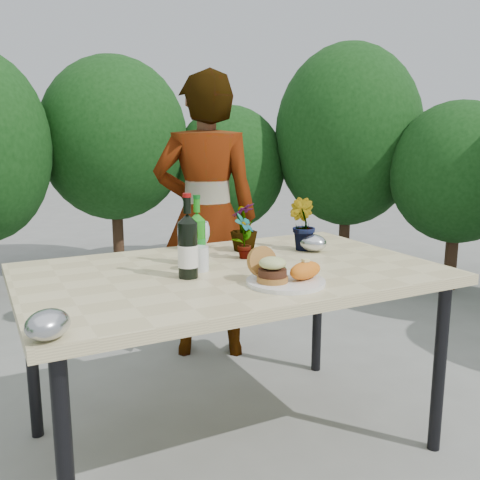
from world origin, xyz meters
name	(u,v)px	position (x,y,z in m)	size (l,w,h in m)	color
ground	(231,442)	(0.00, 0.00, 0.00)	(80.00, 80.00, 0.00)	slate
patio_table	(231,283)	(0.00, 0.00, 0.69)	(1.60, 1.00, 0.75)	beige
shrub_hedge	(186,157)	(0.43, 1.57, 1.11)	(6.79, 5.13, 2.06)	#382316
dinner_plate	(286,282)	(0.08, -0.28, 0.76)	(0.28, 0.28, 0.01)	white
burger_stack	(270,268)	(0.03, -0.26, 0.81)	(0.11, 0.16, 0.11)	#B7722D
sweet_potato	(305,270)	(0.15, -0.30, 0.80)	(0.15, 0.08, 0.06)	orange
grilled_veg	(277,270)	(0.10, -0.19, 0.78)	(0.08, 0.05, 0.03)	olive
wine_bottle	(188,247)	(-0.20, -0.04, 0.86)	(0.08, 0.08, 0.31)	black
sparkling_water	(197,240)	(-0.09, 0.12, 0.85)	(0.07, 0.07, 0.28)	#1E8718
plastic_cup	(200,259)	(-0.12, 0.03, 0.80)	(0.07, 0.07, 0.10)	silver
seedling_left	(244,236)	(0.13, 0.13, 0.85)	(0.10, 0.07, 0.19)	#1F511B
seedling_mid	(302,224)	(0.44, 0.17, 0.87)	(0.13, 0.10, 0.23)	#296020
seedling_right	(244,227)	(0.20, 0.27, 0.86)	(0.12, 0.12, 0.22)	#275D1F
blue_bowl	(194,235)	(0.02, 0.44, 0.81)	(0.15, 0.15, 0.12)	silver
foil_packet_left	(48,324)	(-0.74, -0.44, 0.79)	(0.13, 0.11, 0.08)	#ADAFB4
foil_packet_right	(313,243)	(0.47, 0.12, 0.79)	(0.13, 0.11, 0.08)	silver
person	(206,218)	(0.29, 0.92, 0.80)	(0.59, 0.38, 1.61)	#8D5746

